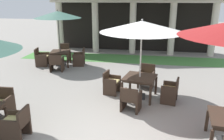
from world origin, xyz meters
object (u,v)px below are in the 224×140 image
object	(u,v)px
patio_chair_far_back_north	(64,53)
patio_chair_mid_right_east	(16,124)
patio_table_far_back	(60,53)
patio_chair_near_foreground_west	(111,83)
patio_chair_far_back_east	(80,58)
patio_chair_near_foreground_north	(146,77)
patio_chair_far_back_south	(57,63)
patio_umbrella_far_back	(58,15)
patio_table_near_foreground	(140,79)
patio_chair_mid_right_north	(1,104)
patio_umbrella_near_foreground	(142,27)
patio_chair_near_foreground_east	(171,91)
patio_chair_far_back_west	(42,58)
patio_chair_near_foreground_south	(131,99)

from	to	relation	value
patio_chair_far_back_north	patio_chair_mid_right_east	bearing A→B (deg)	91.31
patio_table_far_back	patio_chair_far_back_north	distance (m)	0.97
patio_chair_near_foreground_west	patio_chair_far_back_east	bearing A→B (deg)	-134.52
patio_chair_near_foreground_north	patio_chair_near_foreground_west	world-z (taller)	patio_chair_near_foreground_north
patio_chair_far_back_south	patio_table_far_back	bearing A→B (deg)	90.00
patio_chair_mid_right_east	patio_umbrella_far_back	size ratio (longest dim) A/B	0.30
patio_table_near_foreground	patio_chair_mid_right_north	distance (m)	4.31
patio_umbrella_near_foreground	patio_chair_mid_right_north	xyz separation A→B (m)	(-3.81, -1.99, -2.00)
patio_umbrella_far_back	patio_chair_mid_right_north	bearing A→B (deg)	-86.82
patio_chair_near_foreground_east	patio_chair_far_back_west	size ratio (longest dim) A/B	0.93
patio_chair_near_foreground_south	patio_chair_near_foreground_north	world-z (taller)	patio_chair_near_foreground_north
patio_chair_far_back_north	patio_umbrella_near_foreground	bearing A→B (deg)	125.14
patio_chair_near_foreground_east	patio_table_near_foreground	bearing A→B (deg)	90.00
patio_chair_near_foreground_east	patio_chair_near_foreground_west	size ratio (longest dim) A/B	1.02
patio_chair_near_foreground_east	patio_chair_far_back_east	bearing A→B (deg)	60.62
patio_table_near_foreground	patio_umbrella_far_back	size ratio (longest dim) A/B	0.44
patio_chair_near_foreground_south	patio_umbrella_far_back	bearing A→B (deg)	143.97
patio_chair_far_back_west	patio_chair_near_foreground_south	bearing A→B (deg)	39.21
patio_chair_near_foreground_west	patio_chair_mid_right_north	bearing A→B (deg)	-40.47
patio_chair_far_back_west	patio_umbrella_near_foreground	bearing A→B (deg)	48.04
patio_table_near_foreground	patio_chair_far_back_south	distance (m)	4.58
patio_chair_near_foreground_east	patio_chair_near_foreground_north	world-z (taller)	patio_chair_near_foreground_north
patio_table_near_foreground	patio_chair_near_foreground_west	bearing A→B (deg)	168.49
patio_chair_near_foreground_south	patio_chair_mid_right_east	bearing A→B (deg)	-131.69
patio_table_far_back	patio_umbrella_far_back	size ratio (longest dim) A/B	0.39
patio_umbrella_near_foreground	patio_chair_mid_right_north	world-z (taller)	patio_umbrella_near_foreground
patio_chair_mid_right_east	patio_chair_far_back_north	world-z (taller)	patio_chair_far_back_north
patio_chair_near_foreground_north	patio_table_near_foreground	bearing A→B (deg)	90.00
patio_chair_far_back_east	patio_chair_far_back_south	world-z (taller)	patio_chair_far_back_east
patio_table_near_foreground	patio_chair_near_foreground_east	distance (m)	1.07
patio_chair_near_foreground_east	patio_chair_far_back_south	size ratio (longest dim) A/B	1.00
patio_chair_near_foreground_west	patio_umbrella_far_back	bearing A→B (deg)	-123.02
patio_chair_far_back_west	patio_umbrella_far_back	bearing A→B (deg)	90.00
patio_chair_mid_right_north	patio_chair_far_back_north	bearing A→B (deg)	-88.09
patio_table_far_back	patio_chair_mid_right_north	bearing A→B (deg)	-86.82
patio_chair_far_back_south	patio_chair_near_foreground_east	bearing A→B (deg)	-37.64
patio_chair_mid_right_north	patio_table_far_back	size ratio (longest dim) A/B	0.79
patio_chair_near_foreground_east	patio_chair_far_back_south	distance (m)	5.56
patio_chair_mid_right_north	patio_chair_mid_right_east	size ratio (longest dim) A/B	1.02
patio_chair_near_foreground_west	patio_chair_far_back_south	size ratio (longest dim) A/B	0.98
patio_umbrella_near_foreground	patio_chair_far_back_south	xyz separation A→B (m)	(-3.93, 2.32, -2.01)
patio_chair_far_back_east	patio_table_far_back	bearing A→B (deg)	90.00
patio_chair_near_foreground_north	patio_chair_near_foreground_west	xyz separation A→B (m)	(-1.22, -0.81, -0.02)
patio_table_near_foreground	patio_chair_far_back_east	xyz separation A→B (m)	(-3.18, 3.42, -0.26)
patio_umbrella_far_back	patio_chair_far_back_north	xyz separation A→B (m)	(-0.17, 0.93, -2.08)
patio_chair_mid_right_north	patio_chair_far_back_south	size ratio (longest dim) A/B	1.03
patio_chair_near_foreground_south	patio_table_far_back	xyz separation A→B (m)	(-3.90, 4.26, 0.26)
patio_umbrella_near_foreground	patio_chair_mid_right_east	world-z (taller)	patio_umbrella_near_foreground
patio_chair_near_foreground_east	patio_chair_far_back_west	xyz separation A→B (m)	(-6.05, 3.28, 0.02)
patio_table_near_foreground	patio_chair_far_back_east	distance (m)	4.68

